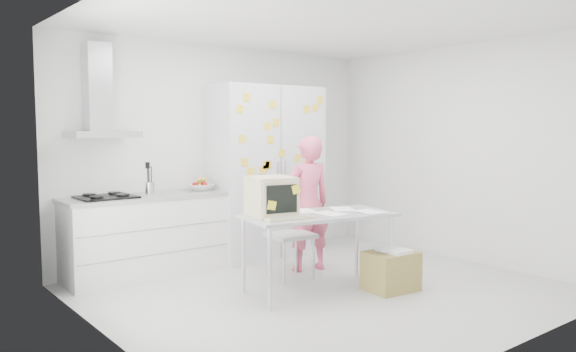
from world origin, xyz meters
TOP-DOWN VIEW (x-y plane):
  - floor at (0.00, 0.00)m, footprint 4.50×4.00m
  - walls at (0.00, 0.72)m, footprint 4.52×4.01m
  - ceiling at (0.00, 0.00)m, footprint 4.50×4.00m
  - counter_run at (-1.20, 1.70)m, footprint 1.84×0.63m
  - range_hood at (-1.65, 1.84)m, footprint 0.70×0.48m
  - tall_cabinet at (0.45, 1.67)m, footprint 1.50×0.68m
  - person at (0.38, 0.75)m, footprint 0.64×0.48m
  - desk at (-0.40, 0.11)m, footprint 1.62×1.03m
  - chair at (0.00, 0.66)m, footprint 0.52×0.52m
  - cardboard_box at (0.53, -0.40)m, footprint 0.54×0.45m

SIDE VIEW (x-z plane):
  - floor at x=0.00m, z-range -0.02..0.00m
  - cardboard_box at x=0.53m, z-range -0.01..0.43m
  - counter_run at x=-1.20m, z-range -0.17..1.11m
  - chair at x=0.00m, z-range 0.07..1.08m
  - person at x=0.38m, z-range 0.00..1.58m
  - desk at x=-0.40m, z-range 0.31..1.50m
  - tall_cabinet at x=0.45m, z-range 0.00..2.20m
  - walls at x=0.00m, z-range 0.00..2.70m
  - range_hood at x=-1.65m, z-range 1.45..2.46m
  - ceiling at x=0.00m, z-range 2.69..2.71m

